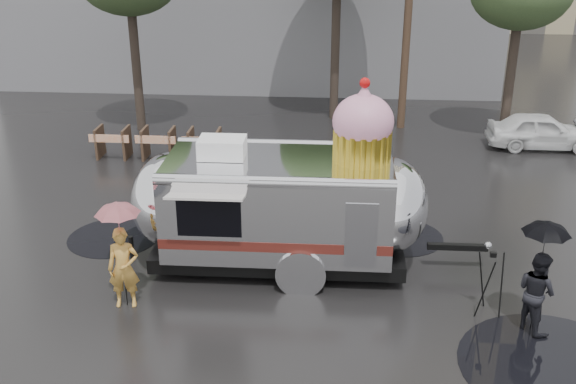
# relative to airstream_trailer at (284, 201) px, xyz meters

# --- Properties ---
(ground) EXTENTS (120.00, 120.00, 0.00)m
(ground) POSITION_rel_airstream_trailer_xyz_m (0.95, -3.30, -1.55)
(ground) COLOR black
(ground) RESTS_ON ground
(puddles) EXTENTS (12.90, 10.51, 0.01)m
(puddles) POSITION_rel_airstream_trailer_xyz_m (0.91, -2.46, -1.54)
(puddles) COLOR black
(puddles) RESTS_ON ground
(barricade_row) EXTENTS (4.30, 0.80, 1.00)m
(barricade_row) POSITION_rel_airstream_trailer_xyz_m (-4.60, 6.66, -1.02)
(barricade_row) COLOR #473323
(barricade_row) RESTS_ON ground
(airstream_trailer) EXTENTS (8.19, 3.14, 4.41)m
(airstream_trailer) POSITION_rel_airstream_trailer_xyz_m (0.00, 0.00, 0.00)
(airstream_trailer) COLOR silver
(airstream_trailer) RESTS_ON ground
(person_left) EXTENTS (0.67, 0.49, 1.71)m
(person_left) POSITION_rel_airstream_trailer_xyz_m (-3.04, -2.00, -0.69)
(person_left) COLOR gold
(person_left) RESTS_ON ground
(umbrella_pink) EXTENTS (1.08, 1.08, 2.29)m
(umbrella_pink) POSITION_rel_airstream_trailer_xyz_m (-3.04, -2.00, 0.37)
(umbrella_pink) COLOR #DB7E87
(umbrella_pink) RESTS_ON ground
(person_right) EXTENTS (0.77, 0.90, 1.63)m
(person_right) POSITION_rel_airstream_trailer_xyz_m (4.97, -2.21, -0.73)
(person_right) COLOR black
(person_right) RESTS_ON ground
(umbrella_black) EXTENTS (1.07, 1.07, 2.28)m
(umbrella_black) POSITION_rel_airstream_trailer_xyz_m (4.97, -2.21, 0.37)
(umbrella_black) COLOR black
(umbrella_black) RESTS_ON ground
(tripod) EXTENTS (0.51, 0.58, 1.38)m
(tripod) POSITION_rel_airstream_trailer_xyz_m (4.20, -1.75, -0.75)
(tripod) COLOR black
(tripod) RESTS_ON ground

